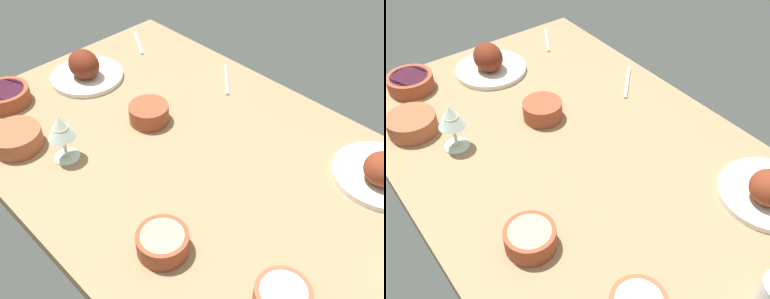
# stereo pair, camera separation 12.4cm
# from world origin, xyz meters

# --- Properties ---
(dining_table) EXTENTS (1.40, 0.90, 0.04)m
(dining_table) POSITION_xyz_m (0.00, 0.00, 0.02)
(dining_table) COLOR #937551
(dining_table) RESTS_ON ground
(plate_far_side) EXTENTS (0.24, 0.24, 0.11)m
(plate_far_side) POSITION_xyz_m (0.51, -0.01, 0.08)
(plate_far_side) COLOR silver
(plate_far_side) RESTS_ON dining_table
(plate_near_viewer) EXTENTS (0.25, 0.25, 0.10)m
(plate_near_viewer) POSITION_xyz_m (-0.41, -0.28, 0.07)
(plate_near_viewer) COLOR silver
(plate_near_viewer) RESTS_ON dining_table
(bowl_potatoes) EXTENTS (0.14, 0.14, 0.05)m
(bowl_potatoes) POSITION_xyz_m (0.37, 0.32, 0.07)
(bowl_potatoes) COLOR #A35133
(bowl_potatoes) RESTS_ON dining_table
(bowl_pasta) EXTENTS (0.12, 0.12, 0.05)m
(bowl_pasta) POSITION_xyz_m (-0.18, 0.26, 0.07)
(bowl_pasta) COLOR brown
(bowl_pasta) RESTS_ON dining_table
(bowl_onions) EXTENTS (0.15, 0.15, 0.05)m
(bowl_onions) POSITION_xyz_m (0.58, 0.24, 0.07)
(bowl_onions) COLOR brown
(bowl_onions) RESTS_ON dining_table
(bowl_sauce) EXTENTS (0.12, 0.12, 0.05)m
(bowl_sauce) POSITION_xyz_m (0.20, -0.02, 0.07)
(bowl_sauce) COLOR brown
(bowl_sauce) RESTS_ON dining_table
(wine_glass) EXTENTS (0.08, 0.08, 0.14)m
(wine_glass) POSITION_xyz_m (0.23, 0.25, 0.14)
(wine_glass) COLOR silver
(wine_glass) RESTS_ON dining_table
(fork_loose) EXTENTS (0.13, 0.13, 0.01)m
(fork_loose) POSITION_xyz_m (0.18, -0.34, 0.04)
(fork_loose) COLOR silver
(fork_loose) RESTS_ON dining_table
(spoon_loose) EXTENTS (0.15, 0.09, 0.01)m
(spoon_loose) POSITION_xyz_m (0.58, -0.29, 0.04)
(spoon_loose) COLOR silver
(spoon_loose) RESTS_ON dining_table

